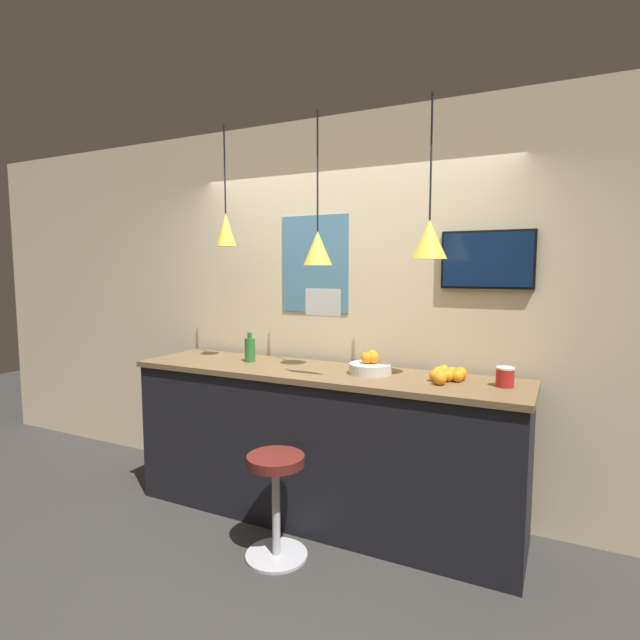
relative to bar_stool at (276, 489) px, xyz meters
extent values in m
plane|color=#33302D|center=(0.02, -0.10, -0.44)|extent=(14.00, 14.00, 0.00)
cube|color=beige|center=(0.02, 1.01, 1.01)|extent=(8.00, 0.06, 2.90)
cube|color=black|center=(0.02, 0.56, 0.08)|extent=(2.75, 0.62, 1.03)
cube|color=brown|center=(0.02, 0.56, 0.61)|extent=(2.79, 0.66, 0.04)
cylinder|color=#B7B7BC|center=(0.00, 0.00, -0.43)|extent=(0.38, 0.38, 0.02)
cylinder|color=#B7B7BC|center=(0.00, 0.00, -0.14)|extent=(0.05, 0.05, 0.57)
cylinder|color=#5B1E19|center=(0.00, 0.00, 0.18)|extent=(0.35, 0.35, 0.06)
cylinder|color=beige|center=(0.37, 0.61, 0.67)|extent=(0.29, 0.29, 0.07)
sphere|color=orange|center=(0.39, 0.62, 0.74)|extent=(0.08, 0.08, 0.08)
sphere|color=orange|center=(0.37, 0.65, 0.74)|extent=(0.09, 0.09, 0.09)
sphere|color=orange|center=(0.35, 0.60, 0.74)|extent=(0.08, 0.08, 0.08)
sphere|color=orange|center=(0.37, 0.62, 0.73)|extent=(0.07, 0.07, 0.07)
sphere|color=orange|center=(0.35, 0.61, 0.74)|extent=(0.08, 0.08, 0.08)
sphere|color=orange|center=(0.83, 0.62, 0.67)|extent=(0.08, 0.08, 0.08)
sphere|color=orange|center=(0.95, 0.67, 0.67)|extent=(0.08, 0.08, 0.08)
sphere|color=orange|center=(0.84, 0.69, 0.67)|extent=(0.08, 0.08, 0.08)
sphere|color=orange|center=(0.89, 0.68, 0.67)|extent=(0.08, 0.08, 0.08)
sphere|color=orange|center=(0.83, 0.58, 0.67)|extent=(0.08, 0.08, 0.08)
sphere|color=orange|center=(0.82, 0.57, 0.67)|extent=(0.07, 0.07, 0.07)
sphere|color=orange|center=(0.86, 0.57, 0.67)|extent=(0.07, 0.07, 0.07)
sphere|color=orange|center=(0.95, 0.61, 0.67)|extent=(0.07, 0.07, 0.07)
sphere|color=orange|center=(0.89, 0.60, 0.67)|extent=(0.07, 0.07, 0.07)
sphere|color=orange|center=(0.90, 0.71, 0.67)|extent=(0.07, 0.07, 0.07)
sphere|color=orange|center=(0.84, 0.70, 0.67)|extent=(0.08, 0.08, 0.08)
sphere|color=orange|center=(0.87, 0.49, 0.67)|extent=(0.08, 0.08, 0.08)
sphere|color=orange|center=(0.86, 0.56, 0.67)|extent=(0.08, 0.08, 0.08)
cylinder|color=#286B33|center=(-0.60, 0.61, 0.72)|extent=(0.08, 0.08, 0.18)
cylinder|color=#286B33|center=(-0.60, 0.61, 0.83)|extent=(0.04, 0.04, 0.04)
cylinder|color=red|center=(1.23, 0.61, 0.68)|extent=(0.11, 0.11, 0.11)
cylinder|color=white|center=(1.23, 0.61, 0.74)|extent=(0.11, 0.11, 0.01)
cylinder|color=black|center=(-0.74, 0.53, 2.05)|extent=(0.01, 0.01, 0.63)
cone|color=yellow|center=(-0.74, 0.53, 1.62)|extent=(0.15, 0.15, 0.24)
sphere|color=#F9EFCC|center=(-0.74, 0.53, 1.52)|extent=(0.04, 0.04, 0.04)
cylinder|color=black|center=(0.02, 0.53, 1.97)|extent=(0.01, 0.01, 0.78)
cone|color=yellow|center=(0.02, 0.53, 1.47)|extent=(0.19, 0.19, 0.23)
sphere|color=#F9EFCC|center=(0.02, 0.53, 1.38)|extent=(0.04, 0.04, 0.04)
cylinder|color=black|center=(0.77, 0.53, 1.99)|extent=(0.01, 0.01, 0.74)
cone|color=yellow|center=(0.77, 0.53, 1.51)|extent=(0.22, 0.22, 0.23)
sphere|color=#F9EFCC|center=(0.77, 0.53, 1.41)|extent=(0.04, 0.04, 0.04)
cube|color=black|center=(1.05, 0.96, 1.39)|extent=(0.59, 0.04, 0.38)
cube|color=#0F2347|center=(1.05, 0.94, 1.39)|extent=(0.56, 0.01, 0.35)
cube|color=white|center=(0.16, 0.31, 1.12)|extent=(0.24, 0.01, 0.17)
cube|color=teal|center=(-0.23, 0.97, 1.37)|extent=(0.57, 0.01, 0.74)
camera|label=1|loc=(1.54, -2.49, 1.33)|focal=28.00mm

